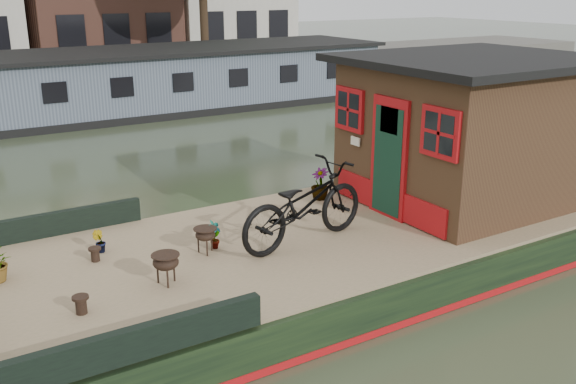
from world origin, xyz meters
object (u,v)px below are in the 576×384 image
bicycle (304,205)px  brazier_rear (206,241)px  potted_plant_a (215,235)px  brazier_front (166,269)px  cabin (471,128)px

bicycle → brazier_rear: size_ratio=5.97×
potted_plant_a → brazier_front: size_ratio=1.04×
bicycle → potted_plant_a: size_ratio=5.29×
brazier_rear → bicycle: bearing=-16.2°
bicycle → potted_plant_a: bearing=58.6°
bicycle → brazier_rear: bicycle is taller
bicycle → brazier_rear: bearing=64.4°
brazier_rear → brazier_front: bearing=-142.4°
cabin → potted_plant_a: 4.80m
cabin → brazier_front: 5.79m
brazier_front → brazier_rear: (0.81, 0.63, -0.02)m
potted_plant_a → bicycle: bearing=-22.1°
bicycle → cabin: bearing=-95.1°
potted_plant_a → brazier_front: potted_plant_a is taller
cabin → brazier_rear: bearing=178.4°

